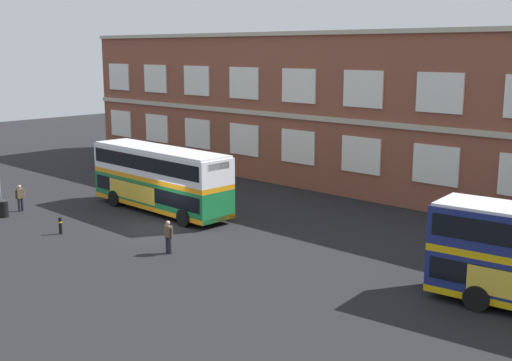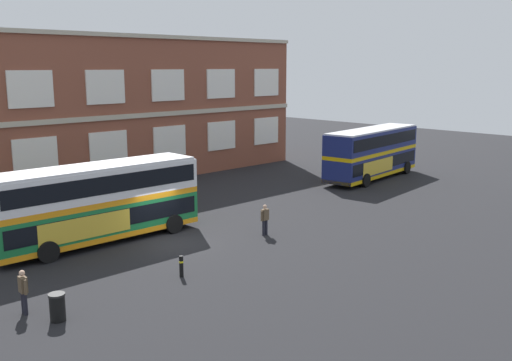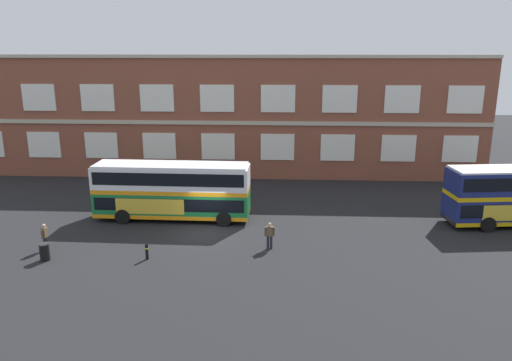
# 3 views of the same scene
# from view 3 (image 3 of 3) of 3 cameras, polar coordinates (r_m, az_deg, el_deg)

# --- Properties ---
(ground_plane) EXTENTS (120.00, 120.00, 0.00)m
(ground_plane) POSITION_cam_3_polar(r_m,az_deg,el_deg) (35.11, -5.40, -4.84)
(ground_plane) COLOR black
(brick_terminal_building) EXTENTS (49.69, 8.19, 11.40)m
(brick_terminal_building) POSITION_cam_3_polar(r_m,az_deg,el_deg) (49.38, -3.89, 7.66)
(brick_terminal_building) COLOR brown
(brick_terminal_building) RESTS_ON ground
(double_decker_near) EXTENTS (11.05, 3.03, 4.07)m
(double_decker_near) POSITION_cam_3_polar(r_m,az_deg,el_deg) (35.51, -9.71, -1.12)
(double_decker_near) COLOR #197038
(double_decker_near) RESTS_ON ground
(waiting_passenger) EXTENTS (0.63, 0.26, 1.70)m
(waiting_passenger) POSITION_cam_3_polar(r_m,az_deg,el_deg) (30.18, 1.59, -6.30)
(waiting_passenger) COLOR black
(waiting_passenger) RESTS_ON ground
(second_passenger) EXTENTS (0.27, 0.64, 1.70)m
(second_passenger) POSITION_cam_3_polar(r_m,az_deg,el_deg) (32.59, -23.32, -5.94)
(second_passenger) COLOR black
(second_passenger) RESTS_ON ground
(station_litter_bin) EXTENTS (0.60, 0.60, 1.03)m
(station_litter_bin) POSITION_cam_3_polar(r_m,az_deg,el_deg) (31.29, -23.36, -7.61)
(station_litter_bin) COLOR black
(station_litter_bin) RESTS_ON ground
(safety_bollard_west) EXTENTS (0.19, 0.19, 0.95)m
(safety_bollard_west) POSITION_cam_3_polar(r_m,az_deg,el_deg) (29.60, -12.57, -8.04)
(safety_bollard_west) COLOR black
(safety_bollard_west) RESTS_ON ground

